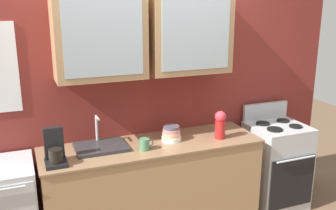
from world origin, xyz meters
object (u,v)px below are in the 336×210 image
bowl_stack (171,134)px  cup_near_sink (145,144)px  coffee_maker (55,151)px  sink_faucet (101,146)px  vase (220,124)px  stove_range (276,165)px

bowl_stack → cup_near_sink: size_ratio=1.42×
cup_near_sink → coffee_maker: (-0.75, -0.00, 0.06)m
bowl_stack → coffee_maker: (-1.05, -0.13, 0.04)m
sink_faucet → cup_near_sink: sink_faucet is taller
vase → stove_range: bearing=7.3°
sink_faucet → bowl_stack: sink_faucet is taller
vase → coffee_maker: size_ratio=0.92×
sink_faucet → cup_near_sink: size_ratio=3.50×
sink_faucet → cup_near_sink: (0.35, -0.17, 0.03)m
cup_near_sink → stove_range: bearing=4.1°
stove_range → coffee_maker: coffee_maker is taller
stove_range → coffee_maker: bearing=-177.2°
vase → coffee_maker: (-1.50, -0.01, -0.03)m
vase → coffee_maker: 1.50m
coffee_maker → cup_near_sink: bearing=0.3°
stove_range → sink_faucet: (-1.84, 0.07, 0.46)m
stove_range → vase: (-0.75, -0.10, 0.58)m
stove_range → sink_faucet: sink_faucet is taller
bowl_stack → cup_near_sink: bearing=-157.5°
bowl_stack → cup_near_sink: bowl_stack is taller
stove_range → vase: bearing=-172.7°
bowl_stack → coffee_maker: size_ratio=0.62×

